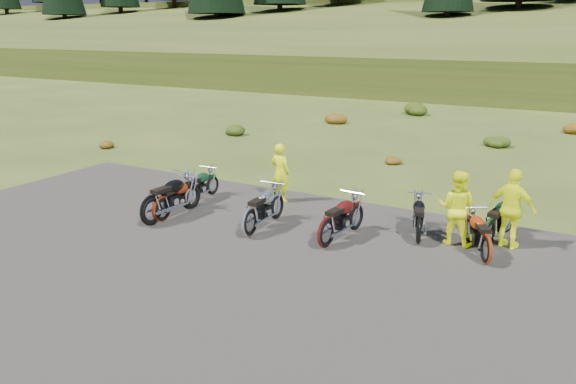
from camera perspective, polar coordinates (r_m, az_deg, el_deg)
The scene contains 21 objects.
ground at distance 13.62m, azimuth -0.92°, elevation -5.19°, with size 300.00×300.00×0.00m, color #334617.
gravel_pad at distance 12.07m, azimuth -5.74°, elevation -8.20°, with size 20.00×12.00×0.04m, color black.
hill_slope at distance 61.48m, azimuth 23.66°, elevation 10.34°, with size 300.00×46.00×3.00m, color #304015, non-canonical shape.
hill_plateau at distance 121.21m, azimuth 26.93°, elevation 12.26°, with size 300.00×90.00×9.17m, color #304015.
shrub_0 at distance 25.46m, azimuth -17.77°, elevation 4.76°, with size 0.77×0.77×0.45m, color #71320E.
shrub_1 at distance 27.51m, azimuth -5.49°, elevation 6.44°, with size 1.03×1.03×0.61m, color #21380E.
shrub_2 at distance 30.63m, azimuth 4.74°, elevation 7.62°, with size 1.30×1.30×0.77m, color #71320E.
shrub_3 at distance 34.54m, azimuth 12.90°, elevation 8.38°, with size 1.56×1.56×0.92m, color #21380E.
shrub_4 at distance 21.78m, azimuth 10.44°, elevation 3.42°, with size 0.77×0.77×0.45m, color #71320E.
shrub_5 at distance 26.16m, azimuth 20.35°, elevation 4.98°, with size 1.03×1.03×0.61m, color #21380E.
motorcycle_0 at distance 15.16m, azimuth -13.59°, elevation -3.39°, with size 2.30×0.77×1.21m, color black, non-canonical shape.
motorcycle_1 at distance 15.39m, azimuth -12.57°, elevation -3.02°, with size 1.97×0.66×1.03m, color maroon, non-canonical shape.
motorcycle_2 at distance 16.57m, azimuth -10.10°, elevation -1.48°, with size 1.86×0.62×0.97m, color #0E341C, non-canonical shape.
motorcycle_3 at distance 14.00m, azimuth -3.86°, elevation -4.61°, with size 2.15×0.72×1.12m, color #B6B6BB, non-canonical shape.
motorcycle_4 at distance 13.32m, azimuth 3.89°, elevation -5.73°, with size 2.12×0.71×1.11m, color #450D0B, non-canonical shape.
motorcycle_5 at distance 13.86m, azimuth 13.05°, elevation -5.24°, with size 1.91×0.64×1.00m, color black, non-canonical shape.
motorcycle_6 at distance 13.15m, azimuth 19.33°, elevation -6.97°, with size 1.88×0.63×0.99m, color #96260A, non-canonical shape.
motorcycle_7 at distance 13.99m, azimuth 19.56°, elevation -5.59°, with size 2.14×0.71×1.12m, color black, non-canonical shape.
person_middle at distance 16.51m, azimuth -0.81°, elevation 1.88°, with size 0.64×0.42×1.75m, color #D8E70C.
person_right_a at distance 13.78m, azimuth 16.72°, elevation -1.67°, with size 0.88×0.68×1.80m, color #D8E70C.
person_right_b at distance 13.96m, azimuth 21.80°, elevation -1.73°, with size 1.11×0.46×1.90m, color #D8E70C.
Camera 1 is at (6.39, -10.94, 5.00)m, focal length 35.00 mm.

